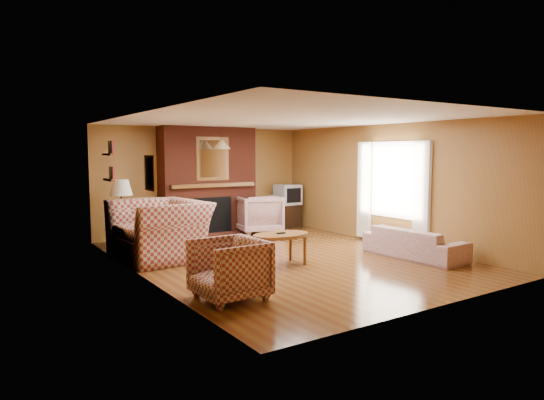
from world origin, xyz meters
TOP-DOWN VIEW (x-y plane):
  - floor at (0.00, 0.00)m, footprint 6.50×6.50m
  - ceiling at (0.00, 0.00)m, footprint 6.50×6.50m
  - wall_back at (0.00, 3.25)m, footprint 6.50×0.00m
  - wall_front at (0.00, -3.25)m, footprint 6.50×0.00m
  - wall_left at (-2.50, 0.00)m, footprint 0.00×6.50m
  - wall_right at (2.50, 0.00)m, footprint 0.00×6.50m
  - fireplace at (0.00, 2.98)m, footprint 2.20×0.82m
  - window_right at (2.45, -0.20)m, footprint 0.10×1.85m
  - bookshelf at (-2.44, 1.90)m, footprint 0.09×0.55m
  - botanical_print at (-2.47, -0.30)m, footprint 0.05×0.40m
  - pendant_light at (0.00, 2.30)m, footprint 0.36×0.36m
  - plaid_loveseat at (-1.85, 1.09)m, footprint 1.51×1.69m
  - plaid_armchair at (-1.95, -1.62)m, footprint 0.86×0.83m
  - floral_sofa at (1.90, -1.26)m, footprint 0.79×1.83m
  - floral_armchair at (0.98, 2.44)m, footprint 1.12×1.14m
  - coffee_table at (-0.37, -0.45)m, footprint 1.00×0.62m
  - side_table at (-2.10, 2.45)m, footprint 0.49×0.49m
  - table_lamp at (-2.10, 2.45)m, footprint 0.43×0.43m
  - tv_stand at (2.05, 2.80)m, footprint 0.56×0.51m
  - crt_tv at (2.05, 2.79)m, footprint 0.53×0.53m

SIDE VIEW (x-z plane):
  - floor at x=0.00m, z-range 0.00..0.00m
  - floral_sofa at x=1.90m, z-range 0.00..0.53m
  - tv_stand at x=2.05m, z-range 0.00..0.57m
  - side_table at x=-2.10m, z-range 0.00..0.61m
  - plaid_armchair at x=-1.95m, z-range 0.00..0.77m
  - floral_armchair at x=0.98m, z-range 0.00..0.87m
  - coffee_table at x=-0.37m, z-range 0.19..0.73m
  - plaid_loveseat at x=-1.85m, z-range 0.00..1.01m
  - crt_tv at x=2.05m, z-range 0.57..1.05m
  - table_lamp at x=-2.10m, z-range 0.65..1.36m
  - window_right at x=2.45m, z-range 0.13..2.13m
  - fireplace at x=0.00m, z-range -0.02..2.38m
  - wall_back at x=0.00m, z-range -2.05..4.45m
  - wall_front at x=0.00m, z-range -2.05..4.45m
  - wall_left at x=-2.50m, z-range -2.05..4.45m
  - wall_right at x=2.50m, z-range -2.05..4.45m
  - botanical_print at x=-2.47m, z-range 1.30..1.80m
  - bookshelf at x=-2.44m, z-range 1.31..2.02m
  - pendant_light at x=0.00m, z-range 1.76..2.24m
  - ceiling at x=0.00m, z-range 2.40..2.40m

